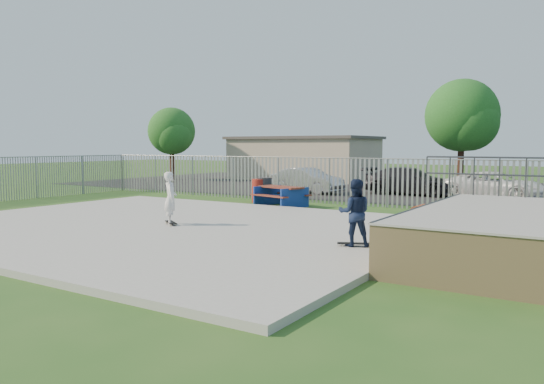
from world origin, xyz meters
The scene contains 19 objects.
ground centered at (0.00, 0.00, 0.00)m, with size 120.00×120.00×0.00m, color #28541D.
concrete_slab centered at (0.00, 0.00, 0.07)m, with size 15.00×12.00×0.15m, color #A2A29D.
quarter_pipe centered at (9.50, 1.04, 0.56)m, with size 5.50×7.05×2.19m.
fence centered at (1.00, 4.59, 1.00)m, with size 26.04×16.02×2.00m.
picnic_table centered at (-0.22, 6.97, 0.43)m, with size 2.37×2.12×0.84m.
funbox centered at (6.58, 7.00, 0.20)m, with size 2.03×1.06×0.40m.
trash_bin_red centered at (-1.87, 7.79, 0.52)m, with size 0.63×0.63×1.05m, color maroon.
trash_bin_grey centered at (-1.70, 7.98, 0.55)m, with size 0.66×0.66×1.10m, color #28282B.
parking_lot centered at (0.00, 19.00, 0.01)m, with size 40.00×18.00×0.02m, color black.
car_silver centered at (-2.30, 13.09, 0.69)m, with size 1.41×4.04×1.33m, color silver.
car_dark centered at (2.69, 14.90, 0.72)m, with size 1.96×4.82×1.40m, color black.
car_white centered at (6.78, 14.92, 0.66)m, with size 2.12×4.61×1.28m, color white.
building centered at (-8.00, 23.00, 1.61)m, with size 10.40×6.40×3.20m.
tree_left centered at (-15.96, 17.32, 3.58)m, with size 3.45×3.45×5.32m.
tree_mid centered at (4.19, 19.17, 4.20)m, with size 4.04×4.04×6.24m.
skateboard_a centered at (6.21, -0.22, 0.19)m, with size 0.81×0.53×0.08m.
skateboard_b centered at (0.11, 0.04, 0.19)m, with size 0.78×0.61×0.08m.
skater_navy centered at (6.21, -0.22, 0.95)m, with size 0.77×0.60×1.59m, color #121D39.
skater_white centered at (0.11, 0.04, 0.95)m, with size 0.58×0.38×1.59m, color white.
Camera 1 is at (11.20, -11.73, 2.52)m, focal length 35.00 mm.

